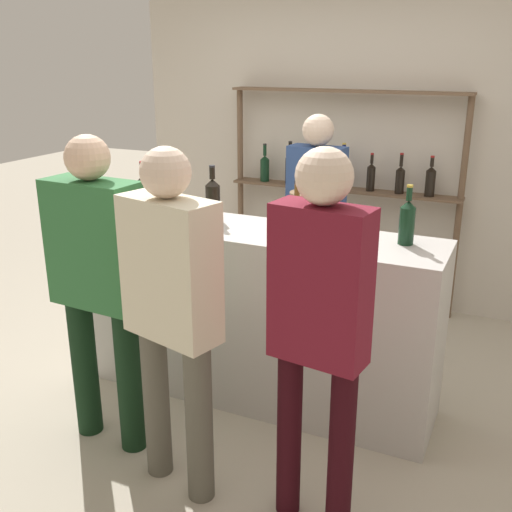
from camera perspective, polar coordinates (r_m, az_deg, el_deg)
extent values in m
plane|color=#B2A893|center=(3.87, 0.00, -12.86)|extent=(16.00, 16.00, 0.00)
cube|color=#B7B2AD|center=(3.61, 0.00, -5.62)|extent=(2.15, 0.54, 1.07)
cube|color=beige|center=(5.09, 9.03, 11.44)|extent=(3.75, 0.12, 2.80)
cylinder|color=brown|center=(5.35, -1.48, 6.33)|extent=(0.05, 0.05, 1.76)
cylinder|color=brown|center=(4.84, 18.78, 4.02)|extent=(0.05, 0.05, 1.76)
cube|color=brown|center=(4.89, 8.64, 15.28)|extent=(1.91, 0.18, 0.02)
cube|color=brown|center=(4.99, 8.20, 6.30)|extent=(1.91, 0.18, 0.02)
cylinder|color=black|center=(5.21, 0.84, 8.15)|extent=(0.08, 0.08, 0.19)
cone|color=black|center=(5.19, 0.84, 9.35)|extent=(0.08, 0.08, 0.04)
cylinder|color=black|center=(5.18, 0.85, 10.03)|extent=(0.03, 0.03, 0.09)
cylinder|color=black|center=(5.17, 0.85, 10.58)|extent=(0.03, 0.03, 0.01)
cylinder|color=black|center=(5.12, 3.24, 8.09)|extent=(0.08, 0.08, 0.21)
cone|color=black|center=(5.10, 3.26, 9.45)|extent=(0.08, 0.08, 0.04)
cylinder|color=black|center=(5.09, 3.28, 10.19)|extent=(0.03, 0.03, 0.10)
cylinder|color=black|center=(5.08, 3.29, 10.79)|extent=(0.03, 0.03, 0.01)
cylinder|color=silver|center=(5.04, 5.72, 7.83)|extent=(0.07, 0.07, 0.21)
cone|color=silver|center=(5.02, 5.76, 9.18)|extent=(0.07, 0.07, 0.03)
cylinder|color=silver|center=(5.01, 5.78, 9.87)|extent=(0.03, 0.03, 0.09)
cylinder|color=black|center=(5.00, 5.80, 10.44)|extent=(0.03, 0.03, 0.01)
cylinder|color=#0F1956|center=(4.97, 8.27, 7.71)|extent=(0.08, 0.08, 0.23)
cone|color=#0F1956|center=(4.95, 8.34, 9.22)|extent=(0.08, 0.08, 0.04)
cylinder|color=#0F1956|center=(4.94, 8.38, 9.94)|extent=(0.03, 0.03, 0.09)
cylinder|color=gold|center=(4.93, 8.41, 10.53)|extent=(0.03, 0.03, 0.01)
cylinder|color=black|center=(4.91, 10.87, 7.21)|extent=(0.07, 0.07, 0.19)
cone|color=black|center=(4.89, 10.95, 8.47)|extent=(0.07, 0.07, 0.03)
cylinder|color=black|center=(4.89, 10.99, 9.05)|extent=(0.03, 0.03, 0.07)
cylinder|color=maroon|center=(4.88, 11.02, 9.53)|extent=(0.03, 0.03, 0.01)
cylinder|color=black|center=(4.87, 13.53, 6.86)|extent=(0.07, 0.07, 0.18)
cone|color=black|center=(4.85, 13.63, 8.10)|extent=(0.07, 0.07, 0.03)
cylinder|color=black|center=(4.83, 13.69, 8.83)|extent=(0.03, 0.03, 0.09)
cylinder|color=maroon|center=(4.83, 13.73, 9.44)|extent=(0.03, 0.03, 0.01)
cylinder|color=black|center=(4.83, 16.25, 6.63)|extent=(0.08, 0.08, 0.20)
cone|color=black|center=(4.80, 16.37, 7.97)|extent=(0.08, 0.08, 0.03)
cylinder|color=black|center=(4.80, 16.43, 8.58)|extent=(0.03, 0.03, 0.07)
cylinder|color=maroon|center=(4.79, 16.48, 9.07)|extent=(0.03, 0.03, 0.01)
cylinder|color=black|center=(3.24, 14.16, 2.79)|extent=(0.08, 0.08, 0.20)
cone|color=black|center=(3.21, 14.32, 4.81)|extent=(0.08, 0.08, 0.04)
cylinder|color=black|center=(3.20, 14.40, 5.75)|extent=(0.03, 0.03, 0.07)
cylinder|color=gold|center=(3.19, 14.46, 6.47)|extent=(0.03, 0.03, 0.01)
cylinder|color=black|center=(3.75, -10.61, 5.35)|extent=(0.08, 0.08, 0.22)
cone|color=black|center=(3.72, -10.73, 7.26)|extent=(0.08, 0.08, 0.04)
cylinder|color=black|center=(3.71, -10.78, 8.11)|extent=(0.03, 0.03, 0.08)
cylinder|color=maroon|center=(3.70, -10.82, 8.77)|extent=(0.03, 0.03, 0.01)
cylinder|color=black|center=(3.62, -4.13, 5.08)|extent=(0.09, 0.09, 0.21)
cone|color=black|center=(3.60, -4.18, 7.01)|extent=(0.09, 0.09, 0.04)
cylinder|color=black|center=(3.59, -4.20, 7.88)|extent=(0.03, 0.03, 0.07)
cylinder|color=#232328|center=(3.58, -4.22, 8.53)|extent=(0.04, 0.04, 0.01)
cylinder|color=brown|center=(3.22, 3.86, 3.26)|extent=(0.08, 0.08, 0.20)
cone|color=brown|center=(3.19, 3.91, 5.29)|extent=(0.08, 0.08, 0.03)
cylinder|color=brown|center=(3.18, 3.93, 6.28)|extent=(0.03, 0.03, 0.08)
cylinder|color=black|center=(3.17, 3.95, 7.07)|extent=(0.03, 0.03, 0.01)
cylinder|color=silver|center=(3.22, 2.00, 1.50)|extent=(0.06, 0.06, 0.00)
cylinder|color=silver|center=(3.21, 2.00, 2.15)|extent=(0.01, 0.01, 0.07)
cone|color=silver|center=(3.19, 2.02, 3.49)|extent=(0.09, 0.09, 0.08)
cylinder|color=#846647|center=(3.37, 4.86, 4.10)|extent=(0.19, 0.19, 0.22)
cylinder|color=#846647|center=(3.34, 4.92, 6.01)|extent=(0.20, 0.20, 0.01)
cylinder|color=#121C33|center=(4.47, 3.98, -2.67)|extent=(0.11, 0.11, 0.80)
cylinder|color=#121C33|center=(4.38, 6.96, -3.24)|extent=(0.11, 0.11, 0.80)
cube|color=navy|center=(4.21, 5.75, 6.11)|extent=(0.40, 0.20, 0.63)
sphere|color=beige|center=(4.14, 5.94, 11.83)|extent=(0.22, 0.22, 0.22)
cylinder|color=#575347|center=(2.88, -5.43, -15.56)|extent=(0.13, 0.13, 0.81)
cylinder|color=#575347|center=(3.06, -9.46, -13.48)|extent=(0.13, 0.13, 0.81)
cube|color=beige|center=(2.65, -8.17, -1.27)|extent=(0.49, 0.31, 0.64)
sphere|color=beige|center=(2.53, -8.62, 7.89)|extent=(0.22, 0.22, 0.22)
cylinder|color=black|center=(2.70, 8.10, -18.06)|extent=(0.11, 0.11, 0.82)
cylinder|color=black|center=(2.79, 3.18, -16.52)|extent=(0.11, 0.11, 0.82)
cube|color=maroon|center=(2.39, 6.14, -2.80)|extent=(0.42, 0.23, 0.65)
sphere|color=beige|center=(2.27, 6.52, 7.56)|extent=(0.22, 0.22, 0.22)
cylinder|color=black|center=(3.26, -11.93, -11.48)|extent=(0.14, 0.14, 0.81)
cylinder|color=black|center=(3.45, -16.00, -10.04)|extent=(0.14, 0.14, 0.81)
cube|color=#2D6B38|center=(3.07, -15.07, 1.12)|extent=(0.50, 0.24, 0.64)
sphere|color=#DBB293|center=(2.98, -15.77, 9.02)|extent=(0.22, 0.22, 0.22)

